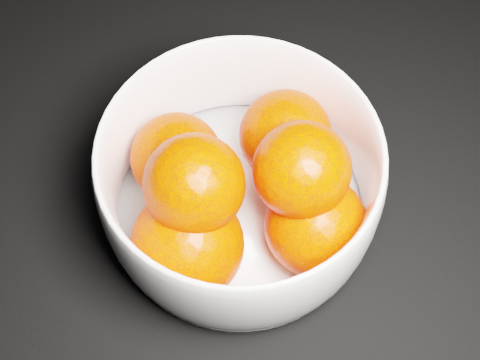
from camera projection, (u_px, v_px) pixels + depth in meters
bowl at (240, 183)px, 0.52m from camera, size 0.22×0.22×0.11m
orange_pile at (241, 191)px, 0.51m from camera, size 0.20×0.19×0.13m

